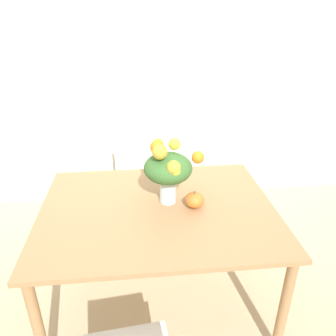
% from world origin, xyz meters
% --- Properties ---
extents(ground_plane, '(12.00, 12.00, 0.00)m').
position_xyz_m(ground_plane, '(0.00, 0.00, 0.00)').
color(ground_plane, tan).
extents(wall_back, '(8.00, 0.06, 2.70)m').
position_xyz_m(wall_back, '(0.00, 1.48, 1.35)').
color(wall_back, silver).
rests_on(wall_back, ground_plane).
extents(dining_table, '(1.49, 1.14, 0.77)m').
position_xyz_m(dining_table, '(0.00, 0.00, 0.68)').
color(dining_table, '#9E754C').
rests_on(dining_table, ground_plane).
extents(flower_vase, '(0.37, 0.31, 0.43)m').
position_xyz_m(flower_vase, '(0.07, 0.07, 1.01)').
color(flower_vase, silver).
rests_on(flower_vase, dining_table).
extents(pumpkin, '(0.12, 0.12, 0.11)m').
position_xyz_m(pumpkin, '(0.23, -0.01, 0.82)').
color(pumpkin, orange).
rests_on(pumpkin, dining_table).
extents(dining_chair_near_window, '(0.47, 0.47, 0.89)m').
position_xyz_m(dining_chair_near_window, '(-0.10, 0.91, 0.48)').
color(dining_chair_near_window, white).
rests_on(dining_chair_near_window, ground_plane).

